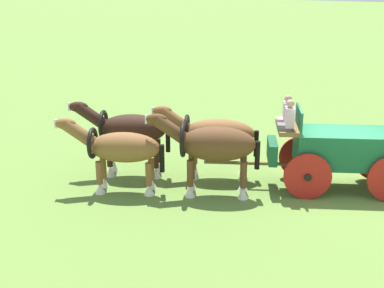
% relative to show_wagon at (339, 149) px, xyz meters
% --- Properties ---
extents(ground_plane, '(220.00, 220.00, 0.00)m').
position_rel_show_wagon_xyz_m(ground_plane, '(-0.16, -0.07, -1.21)').
color(ground_plane, olive).
extents(show_wagon, '(5.68, 3.06, 2.69)m').
position_rel_show_wagon_xyz_m(show_wagon, '(0.00, 0.00, 0.00)').
color(show_wagon, '#195B38').
rests_on(show_wagon, ground).
extents(draft_horse_rear_near, '(3.03, 1.74, 2.31)m').
position_rel_show_wagon_xyz_m(draft_horse_rear_near, '(3.04, 1.98, 0.22)').
color(draft_horse_rear_near, brown).
rests_on(draft_horse_rear_near, ground).
extents(draft_horse_rear_off, '(3.05, 1.71, 2.20)m').
position_rel_show_wagon_xyz_m(draft_horse_rear_off, '(3.56, 0.79, 0.13)').
color(draft_horse_rear_off, brown).
rests_on(draft_horse_rear_off, ground).
extents(draft_horse_lead_near, '(2.93, 1.66, 2.12)m').
position_rel_show_wagon_xyz_m(draft_horse_lead_near, '(5.45, 3.00, 0.06)').
color(draft_horse_lead_near, brown).
rests_on(draft_horse_lead_near, ground).
extents(draft_horse_lead_off, '(2.94, 1.67, 2.28)m').
position_rel_show_wagon_xyz_m(draft_horse_lead_off, '(5.95, 1.80, 0.19)').
color(draft_horse_lead_off, '#331E14').
rests_on(draft_horse_lead_off, ground).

